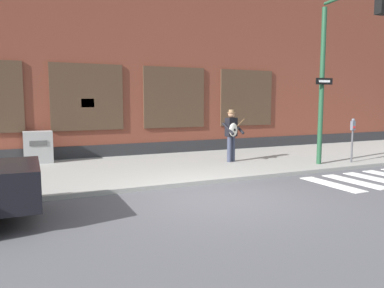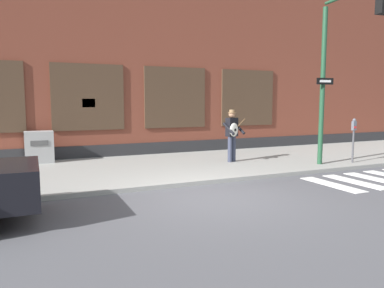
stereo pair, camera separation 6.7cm
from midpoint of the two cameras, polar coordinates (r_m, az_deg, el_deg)
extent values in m
plane|color=#4C4C51|center=(8.29, 3.16, -8.13)|extent=(160.00, 160.00, 0.00)
cube|color=gray|center=(11.65, -5.51, -3.59)|extent=(28.00, 5.14, 0.11)
cube|color=brown|center=(15.95, -11.21, 12.48)|extent=(28.00, 4.00, 7.58)
cube|color=#28282B|center=(14.03, -8.95, -1.02)|extent=(28.00, 0.04, 0.55)
cube|color=#473323|center=(13.55, -15.78, 6.88)|extent=(2.48, 0.06, 2.30)
cube|color=black|center=(13.54, -15.77, 6.88)|extent=(2.36, 0.03, 2.18)
cube|color=#473323|center=(14.42, -2.80, 7.08)|extent=(2.48, 0.06, 2.30)
cube|color=black|center=(14.42, -2.79, 7.08)|extent=(2.36, 0.03, 2.18)
cube|color=#473323|center=(15.93, 8.21, 6.96)|extent=(2.48, 0.06, 2.30)
cube|color=black|center=(15.92, 8.23, 6.96)|extent=(2.36, 0.03, 2.18)
cube|color=yellow|center=(13.53, -15.74, 6.03)|extent=(0.44, 0.02, 0.30)
cube|color=silver|center=(10.15, 20.31, -5.78)|extent=(0.42, 1.90, 0.01)
cube|color=silver|center=(10.72, 23.34, -5.27)|extent=(0.42, 1.90, 0.01)
cube|color=silver|center=(11.31, 26.05, -4.80)|extent=(0.42, 1.90, 0.01)
cube|color=silver|center=(7.80, -22.79, -4.02)|extent=(0.07, 0.24, 0.12)
cube|color=silver|center=(6.68, -22.64, -5.72)|extent=(0.07, 0.24, 0.12)
cylinder|color=#33384C|center=(12.46, 6.09, -0.72)|extent=(0.15, 0.15, 0.84)
cylinder|color=#33384C|center=(12.32, 5.57, -0.80)|extent=(0.15, 0.15, 0.84)
cube|color=black|center=(12.33, 5.83, 2.59)|extent=(0.42, 0.31, 0.61)
sphere|color=#9E7051|center=(12.31, 5.86, 4.51)|extent=(0.22, 0.22, 0.22)
cylinder|color=olive|center=(12.31, 5.86, 4.79)|extent=(0.28, 0.28, 0.02)
cylinder|color=olive|center=(12.30, 5.86, 5.02)|extent=(0.18, 0.18, 0.09)
cylinder|color=black|center=(12.43, 6.94, 2.42)|extent=(0.22, 0.52, 0.39)
cylinder|color=black|center=(12.09, 5.37, 2.33)|extent=(0.22, 0.52, 0.39)
ellipsoid|color=silver|center=(12.15, 6.17, 2.17)|extent=(0.38, 0.21, 0.44)
cylinder|color=black|center=(12.11, 6.37, 2.15)|extent=(0.09, 0.03, 0.09)
cylinder|color=brown|center=(12.31, 7.09, 3.05)|extent=(0.46, 0.15, 0.34)
cylinder|color=#1E472D|center=(12.46, 19.00, 8.17)|extent=(0.15, 0.15, 4.84)
cube|color=black|center=(12.38, 19.35, 9.01)|extent=(0.60, 0.09, 0.20)
cube|color=white|center=(12.37, 19.41, 9.01)|extent=(0.40, 0.05, 0.07)
cylinder|color=#47474C|center=(13.24, 23.06, -0.33)|extent=(0.06, 0.06, 1.05)
cube|color=#565B66|center=(13.18, 23.19, 2.58)|extent=(0.13, 0.10, 0.30)
sphere|color=#565B66|center=(13.17, 23.22, 3.37)|extent=(0.11, 0.11, 0.11)
cube|color=red|center=(13.14, 23.36, 2.37)|extent=(0.09, 0.01, 0.07)
cube|color=#9E9E9E|center=(13.05, -22.52, -0.45)|extent=(0.87, 0.50, 1.03)
cube|color=#4C4C4C|center=(12.77, -22.50, 0.11)|extent=(0.52, 0.02, 0.16)
camera|label=1|loc=(0.03, -90.20, -0.02)|focal=35.00mm
camera|label=2|loc=(0.03, 89.80, 0.02)|focal=35.00mm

